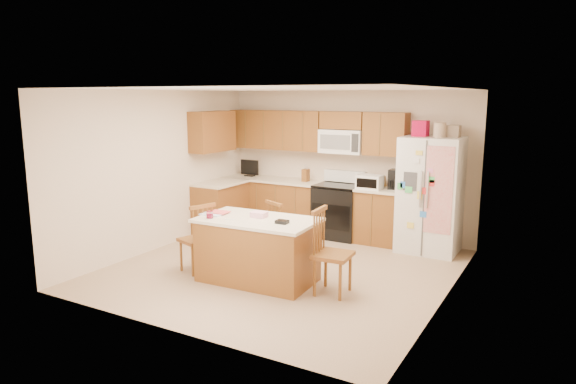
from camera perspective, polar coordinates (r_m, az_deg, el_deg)
The scene contains 9 objects.
ground at distance 7.35m, azimuth -0.62°, elevation -8.53°, with size 4.50×4.50×0.00m, color #8F7157.
room_shell at distance 7.01m, azimuth -0.64°, elevation 2.67°, with size 4.60×4.60×2.52m.
cabinetry at distance 9.11m, azimuth -0.34°, elevation 1.18°, with size 3.36×1.56×2.15m.
stove at distance 8.89m, azimuth 5.64°, elevation -2.01°, with size 0.76×0.65×1.13m.
refrigerator at distance 8.24m, azimuth 15.55°, elevation -0.17°, with size 0.90×0.79×2.04m.
island at distance 6.79m, azimuth -3.40°, elevation -6.39°, with size 1.60×0.97×0.93m.
windsor_chair_left at distance 7.22m, azimuth -9.99°, elevation -5.20°, with size 0.51×0.53×0.98m.
windsor_chair_back at distance 7.46m, azimuth -0.68°, elevation -4.69°, with size 0.52×0.51×0.93m.
windsor_chair_right at distance 6.36m, azimuth 4.78°, elevation -6.88°, with size 0.47×0.49×1.06m.
Camera 1 is at (3.47, -6.01, 2.42)m, focal length 32.00 mm.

